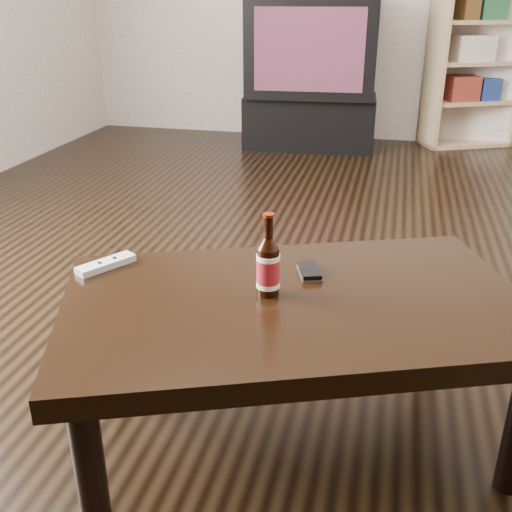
% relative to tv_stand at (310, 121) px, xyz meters
% --- Properties ---
extents(floor, '(5.00, 6.00, 0.01)m').
position_rel_tv_stand_xyz_m(floor, '(0.63, -2.63, -0.20)').
color(floor, black).
rests_on(floor, ground).
extents(tv_stand, '(0.99, 0.54, 0.38)m').
position_rel_tv_stand_xyz_m(tv_stand, '(0.00, 0.00, 0.00)').
color(tv_stand, black).
rests_on(tv_stand, floor).
extents(tv, '(0.95, 0.63, 0.68)m').
position_rel_tv_stand_xyz_m(tv, '(0.00, -0.00, 0.53)').
color(tv, black).
rests_on(tv, tv_stand).
extents(bookshelf, '(0.72, 0.55, 1.22)m').
position_rel_tv_stand_xyz_m(bookshelf, '(1.14, 0.36, 0.44)').
color(bookshelf, tan).
rests_on(bookshelf, floor).
extents(coffee_table, '(1.27, 1.01, 0.42)m').
position_rel_tv_stand_xyz_m(coffee_table, '(0.45, -3.26, 0.17)').
color(coffee_table, black).
rests_on(coffee_table, floor).
extents(beer_bottle, '(0.06, 0.06, 0.21)m').
position_rel_tv_stand_xyz_m(beer_bottle, '(0.38, -3.25, 0.30)').
color(beer_bottle, black).
rests_on(beer_bottle, coffee_table).
extents(phone, '(0.08, 0.11, 0.02)m').
position_rel_tv_stand_xyz_m(phone, '(0.46, -3.12, 0.23)').
color(phone, '#B0B1B2').
rests_on(phone, coffee_table).
extents(remote, '(0.13, 0.16, 0.02)m').
position_rel_tv_stand_xyz_m(remote, '(-0.07, -3.20, 0.23)').
color(remote, '#BCBCBE').
rests_on(remote, coffee_table).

